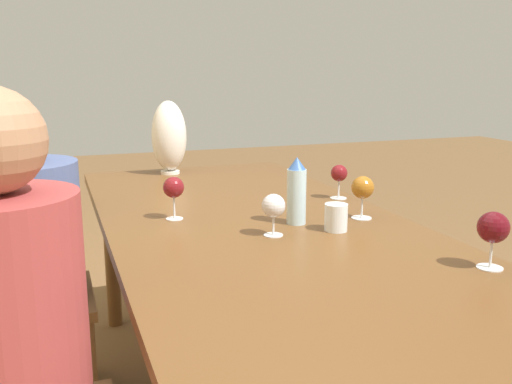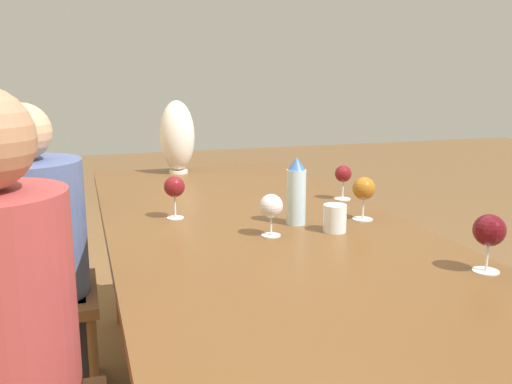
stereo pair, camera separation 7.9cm
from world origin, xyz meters
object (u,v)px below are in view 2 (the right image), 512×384
wine_glass_2 (174,188)px  wine_glass_0 (271,207)px  water_bottle (296,192)px  wine_glass_3 (343,175)px  wine_glass_5 (489,231)px  chair_far (13,281)px  person_far (37,252)px  person_near (8,349)px  wine_glass_1 (364,189)px  water_tumbler (335,218)px  vase (177,136)px

wine_glass_2 → wine_glass_0: bearing=-140.0°
water_bottle → wine_glass_3: (0.28, -0.31, -0.01)m
wine_glass_5 → wine_glass_0: bearing=42.3°
wine_glass_5 → wine_glass_3: bearing=-0.6°
chair_far → wine_glass_3: bearing=-97.6°
wine_glass_0 → person_far: 0.94m
wine_glass_3 → person_far: person_far is taller
water_bottle → person_far: size_ratio=0.19×
person_near → wine_glass_1: bearing=-68.4°
wine_glass_3 → water_tumbler: bearing=151.1°
wine_glass_2 → chair_far: 0.72m
water_tumbler → vase: vase is taller
wine_glass_1 → vase: bearing=23.1°
water_bottle → wine_glass_2: 0.42m
wine_glass_0 → wine_glass_5: (-0.46, -0.42, 0.01)m
wine_glass_0 → wine_glass_2: wine_glass_2 is taller
wine_glass_1 → wine_glass_2: (0.21, 0.61, 0.00)m
vase → water_bottle: bearing=-168.4°
wine_glass_3 → wine_glass_5: size_ratio=0.90×
wine_glass_2 → wine_glass_5: bearing=-138.6°
vase → wine_glass_0: vase is taller
water_tumbler → wine_glass_2: bearing=55.6°
water_tumbler → wine_glass_0: size_ratio=0.66×
water_bottle → chair_far: bearing=64.4°
vase → person_near: bearing=156.9°
vase → wine_glass_3: vase is taller
water_tumbler → person_far: 1.11m
water_tumbler → wine_glass_0: wine_glass_0 is taller
wine_glass_2 → wine_glass_3: (0.09, -0.68, -0.01)m
water_tumbler → wine_glass_0: (0.02, 0.21, 0.05)m
wine_glass_5 → person_near: (0.12, 1.15, -0.20)m
wine_glass_2 → chair_far: chair_far is taller
vase → wine_glass_3: bearing=-145.6°
wine_glass_0 → wine_glass_3: size_ratio=0.97×
wine_glass_1 → wine_glass_3: (0.30, -0.07, -0.01)m
wine_glass_0 → person_far: (0.55, 0.72, -0.25)m
person_far → wine_glass_5: bearing=-131.7°
vase → chair_far: bearing=129.4°
chair_far → person_near: person_near is taller
wine_glass_0 → wine_glass_5: size_ratio=0.87×
person_far → wine_glass_3: bearing=-98.2°
water_tumbler → wine_glass_0: bearing=85.6°
water_tumbler → wine_glass_5: wine_glass_5 is taller
wine_glass_1 → person_far: (0.47, 1.08, -0.26)m
vase → wine_glass_2: size_ratio=2.40×
chair_far → wine_glass_2: bearing=-114.4°
vase → person_near: 1.65m
wine_glass_0 → chair_far: bearing=55.8°
wine_glass_3 → water_bottle: bearing=132.6°
water_tumbler → wine_glass_3: size_ratio=0.64×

